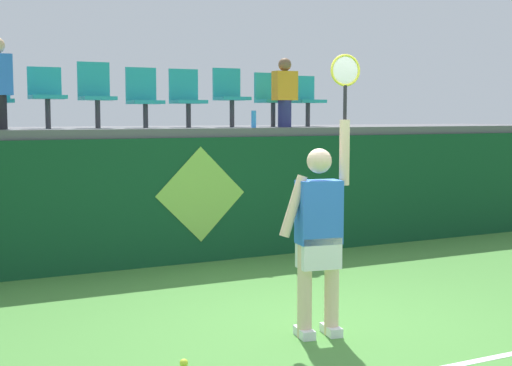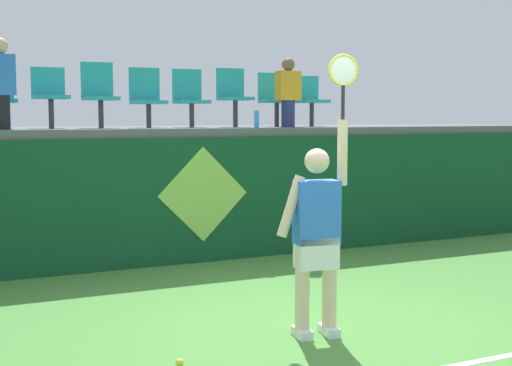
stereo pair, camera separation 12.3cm
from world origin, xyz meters
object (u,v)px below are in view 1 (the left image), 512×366
object	(u,v)px
tennis_player	(319,232)
stadium_chair_2	(96,92)
stadium_chair_7	(306,98)
stadium_chair_3	(143,96)
tennis_ball	(184,363)
stadium_chair_5	(230,94)
stadium_chair_1	(46,93)
stadium_chair_6	(271,97)
water_bottle	(254,119)
stadium_chair_4	(186,96)
spectator_1	(285,91)

from	to	relation	value
tennis_player	stadium_chair_2	bearing A→B (deg)	100.90
stadium_chair_7	stadium_chair_3	bearing A→B (deg)	179.77
tennis_player	stadium_chair_2	world-z (taller)	stadium_chair_2
tennis_ball	stadium_chair_7	distance (m)	6.38
tennis_ball	stadium_chair_5	xyz separation A→B (m)	(2.52, 4.62, 2.25)
tennis_ball	stadium_chair_7	size ratio (longest dim) A/B	0.08
tennis_player	stadium_chair_1	distance (m)	4.83
stadium_chair_6	stadium_chair_3	bearing A→B (deg)	179.82
water_bottle	stadium_chair_4	xyz separation A→B (m)	(-0.71, 0.75, 0.33)
tennis_player	stadium_chair_5	distance (m)	4.74
water_bottle	stadium_chair_1	size ratio (longest dim) A/B	0.29
stadium_chair_2	stadium_chair_3	world-z (taller)	stadium_chair_2
tennis_player	water_bottle	bearing A→B (deg)	72.19
tennis_player	spectator_1	size ratio (longest dim) A/B	2.47
stadium_chair_2	spectator_1	distance (m)	2.72
stadium_chair_6	stadium_chair_7	bearing A→B (deg)	-0.37
water_bottle	stadium_chair_2	size ratio (longest dim) A/B	0.27
tennis_player	stadium_chair_7	xyz separation A→B (m)	(2.45, 4.40, 1.30)
stadium_chair_3	tennis_player	bearing A→B (deg)	-87.71
spectator_1	water_bottle	bearing A→B (deg)	-155.00
tennis_ball	stadium_chair_2	size ratio (longest dim) A/B	0.07
stadium_chair_3	stadium_chair_6	xyz separation A→B (m)	(2.02, -0.01, 0.01)
water_bottle	spectator_1	bearing A→B (deg)	25.00
water_bottle	stadium_chair_3	bearing A→B (deg)	150.86
stadium_chair_6	tennis_player	bearing A→B (deg)	-112.67
tennis_player	spectator_1	world-z (taller)	spectator_1
stadium_chair_2	stadium_chair_3	size ratio (longest dim) A/B	1.06
stadium_chair_7	spectator_1	world-z (taller)	spectator_1
tennis_player	water_bottle	size ratio (longest dim) A/B	10.43
tennis_ball	stadium_chair_1	size ratio (longest dim) A/B	0.08
stadium_chair_3	stadium_chair_7	world-z (taller)	stadium_chair_3
water_bottle	stadium_chair_5	xyz separation A→B (m)	(-0.02, 0.75, 0.37)
tennis_ball	stadium_chair_2	bearing A→B (deg)	83.60
stadium_chair_7	tennis_player	bearing A→B (deg)	-119.13
water_bottle	stadium_chair_1	bearing A→B (deg)	164.52
stadium_chair_3	stadium_chair_5	distance (m)	1.33
stadium_chair_6	stadium_chair_7	xyz separation A→B (m)	(0.61, -0.00, -0.01)
stadium_chair_4	stadium_chair_5	bearing A→B (deg)	-0.28
stadium_chair_6	stadium_chair_5	bearing A→B (deg)	179.88
tennis_ball	spectator_1	bearing A→B (deg)	52.51
stadium_chair_3	stadium_chair_4	xyz separation A→B (m)	(0.64, -0.00, 0.00)
tennis_player	stadium_chair_3	distance (m)	4.60
stadium_chair_2	spectator_1	world-z (taller)	spectator_1
tennis_player	stadium_chair_1	bearing A→B (deg)	108.92
tennis_ball	stadium_chair_3	xyz separation A→B (m)	(1.19, 4.62, 2.21)
stadium_chair_1	stadium_chair_3	world-z (taller)	stadium_chair_3
stadium_chair_4	stadium_chair_6	distance (m)	1.38
water_bottle	stadium_chair_5	world-z (taller)	stadium_chair_5
tennis_player	water_bottle	world-z (taller)	tennis_player
stadium_chair_1	stadium_chair_4	xyz separation A→B (m)	(1.97, 0.01, -0.01)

